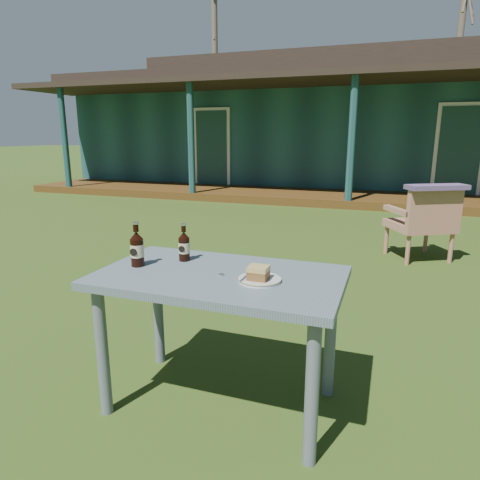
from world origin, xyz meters
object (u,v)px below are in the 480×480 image
at_px(cake_slice, 258,273).
at_px(cola_bottle_near, 184,246).
at_px(plate, 260,279).
at_px(cafe_table, 220,293).
at_px(armchair_left, 424,220).
at_px(cola_bottle_far, 137,249).

bearing_deg(cake_slice, cola_bottle_near, 157.73).
distance_m(plate, cola_bottle_near, 0.52).
relative_size(cafe_table, cake_slice, 13.04).
relative_size(cola_bottle_near, armchair_left, 0.25).
distance_m(plate, armchair_left, 3.38).
height_order(cafe_table, cake_slice, cake_slice).
distance_m(plate, cake_slice, 0.04).
distance_m(cake_slice, armchair_left, 3.40).
bearing_deg(cola_bottle_near, plate, -20.78).
bearing_deg(cafe_table, cola_bottle_far, -176.99).
xyz_separation_m(cafe_table, plate, (0.22, -0.04, 0.11)).
height_order(cafe_table, cola_bottle_near, cola_bottle_near).
bearing_deg(plate, armchair_left, 74.29).
relative_size(plate, cola_bottle_near, 1.00).
bearing_deg(cola_bottle_far, cola_bottle_near, 42.45).
height_order(cola_bottle_near, cola_bottle_far, cola_bottle_far).
bearing_deg(cafe_table, plate, -9.85).
distance_m(cake_slice, cola_bottle_far, 0.67).
bearing_deg(cake_slice, plate, 79.02).
xyz_separation_m(cafe_table, cola_bottle_near, (-0.26, 0.14, 0.18)).
bearing_deg(cafe_table, cola_bottle_near, 151.26).
xyz_separation_m(plate, armchair_left, (0.91, 3.24, -0.27)).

